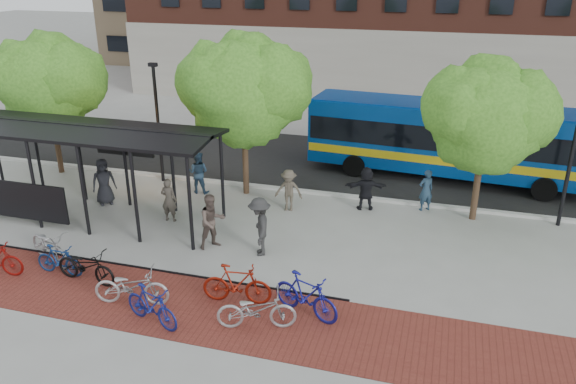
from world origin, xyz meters
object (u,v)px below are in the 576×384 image
(tree_c, at_px, (489,113))
(pedestrian_2, at_px, (198,172))
(bike_6, at_px, (131,286))
(pedestrian_8, at_px, (212,222))
(lamp_post_right, at_px, (572,154))
(lamp_post_left, at_px, (158,120))
(pedestrian_5, at_px, (366,188))
(pedestrian_7, at_px, (426,190))
(bike_11, at_px, (306,295))
(tree_a, at_px, (49,79))
(tree_b, at_px, (246,86))
(bus_shelter, at_px, (74,139))
(bike_2, at_px, (50,246))
(bike_4, at_px, (86,266))
(bus, at_px, (451,136))
(pedestrian_9, at_px, (260,227))
(bike_7, at_px, (151,306))
(pedestrian_0, at_px, (104,182))
(bike_9, at_px, (237,284))
(pedestrian_1, at_px, (169,200))
(pedestrian_3, at_px, (289,190))
(bike_3, at_px, (59,260))
(bike_10, at_px, (257,310))

(tree_c, relative_size, pedestrian_2, 3.37)
(bike_6, height_order, pedestrian_8, pedestrian_8)
(pedestrian_8, bearing_deg, lamp_post_right, -22.90)
(lamp_post_left, relative_size, pedestrian_5, 2.98)
(pedestrian_7, bearing_deg, bike_11, 38.79)
(tree_a, relative_size, tree_b, 0.96)
(bus_shelter, xyz_separation_m, tree_c, (14.22, 3.83, 1.06))
(bike_2, relative_size, pedestrian_7, 1.31)
(tree_b, height_order, bike_4, tree_b)
(bus, relative_size, bike_6, 5.85)
(lamp_post_right, relative_size, bike_2, 2.37)
(bike_4, bearing_deg, pedestrian_9, -49.20)
(bike_7, distance_m, pedestrian_0, 8.82)
(pedestrian_0, bearing_deg, bike_9, -76.38)
(bike_9, relative_size, pedestrian_1, 1.19)
(bike_6, distance_m, pedestrian_3, 7.77)
(pedestrian_5, bearing_deg, tree_c, 170.35)
(tree_a, height_order, pedestrian_1, tree_a)
(bike_3, xyz_separation_m, pedestrian_9, (5.46, 2.96, 0.50))
(tree_b, xyz_separation_m, bike_2, (-4.08, -7.23, -3.89))
(tree_b, xyz_separation_m, pedestrian_9, (2.15, -4.85, -3.47))
(tree_a, bearing_deg, pedestrian_3, -6.30)
(bike_4, distance_m, pedestrian_3, 8.01)
(bike_2, xyz_separation_m, bike_7, (4.76, -2.08, -0.01))
(pedestrian_2, bearing_deg, pedestrian_9, 130.29)
(tree_c, bearing_deg, bus, 105.38)
(bike_6, height_order, pedestrian_5, pedestrian_5)
(bike_3, distance_m, pedestrian_7, 13.19)
(pedestrian_2, xyz_separation_m, pedestrian_5, (6.90, 0.24, -0.02))
(pedestrian_3, distance_m, pedestrian_5, 2.97)
(tree_b, distance_m, bike_3, 9.36)
(tree_a, bearing_deg, lamp_post_left, 2.92)
(bike_4, relative_size, pedestrian_1, 1.22)
(bus, bearing_deg, bike_10, -104.45)
(bike_4, bearing_deg, bike_3, 87.76)
(bike_2, relative_size, pedestrian_2, 1.23)
(bike_3, relative_size, pedestrian_3, 0.99)
(pedestrian_1, bearing_deg, pedestrian_3, -153.40)
(pedestrian_8, bearing_deg, pedestrian_1, 100.93)
(bike_3, relative_size, pedestrian_5, 0.95)
(tree_b, height_order, pedestrian_2, tree_b)
(bike_3, bearing_deg, pedestrian_5, -46.07)
(bus, relative_size, bike_7, 6.66)
(tree_b, relative_size, bike_6, 3.05)
(bike_7, xyz_separation_m, pedestrian_3, (1.40, 8.09, 0.27))
(bike_10, xyz_separation_m, pedestrian_9, (-1.22, 3.84, 0.44))
(tree_a, relative_size, lamp_post_right, 1.21)
(pedestrian_2, distance_m, pedestrian_3, 4.14)
(tree_b, bearing_deg, pedestrian_8, -84.19)
(bike_10, relative_size, pedestrian_9, 1.06)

